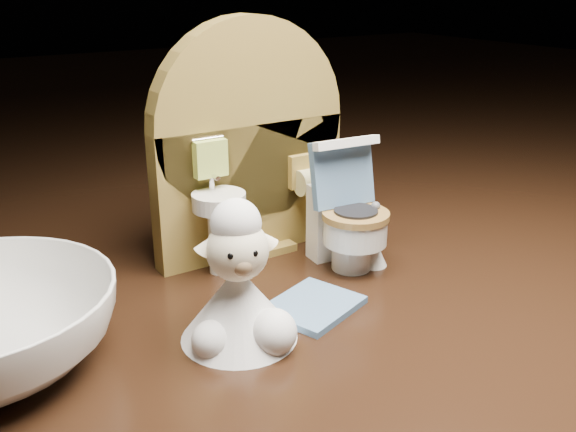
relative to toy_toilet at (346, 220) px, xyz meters
The scene contains 5 objects.
backdrop_panel 0.07m from the toy_toilet, 129.46° to the left, with size 0.13×0.05×0.15m.
toy_toilet is the anchor object (origin of this frame).
bath_mat 0.07m from the toy_toilet, 143.30° to the right, with size 0.05×0.04×0.00m, color #50749C.
toilet_brush 0.03m from the toy_toilet, 40.13° to the right, with size 0.02×0.02×0.04m.
plush_lamb 0.11m from the toy_toilet, 156.30° to the right, with size 0.06×0.06×0.08m.
Camera 1 is at (-0.19, -0.28, 0.17)m, focal length 40.00 mm.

